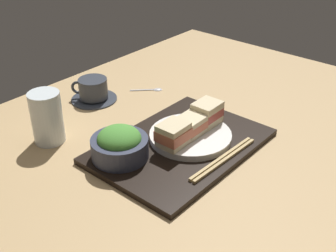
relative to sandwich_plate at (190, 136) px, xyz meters
The scene contains 11 objects.
ground_plane 5.40cm from the sandwich_plate, 80.45° to the left, with size 140.00×100.00×3.00cm, color tan.
serving_tray 3.54cm from the sandwich_plate, behind, with size 41.24×28.65×1.45cm, color black.
sandwich_plate is the anchor object (origin of this frame).
sandwich_near 7.34cm from the sandwich_plate, behind, with size 6.99×6.05×5.32cm.
sandwich_middle 2.97cm from the sandwich_plate, 86.42° to the left, with size 7.07×5.84×4.38cm.
sandwich_far 7.41cm from the sandwich_plate, ahead, with size 6.76×5.72×5.61cm.
salad_bowl 18.09cm from the sandwich_plate, 155.92° to the left, with size 12.89×12.89×7.45cm.
chopsticks_pair 11.48cm from the sandwich_plate, 102.24° to the right, with size 22.13×2.56×0.70cm.
coffee_cup 35.85cm from the sandwich_plate, 88.42° to the left, with size 13.20×13.20×6.49cm.
drinking_glass 34.60cm from the sandwich_plate, 127.93° to the left, with size 7.54×7.54×12.92cm, color silver.
teaspoon 31.73cm from the sandwich_plate, 58.54° to the left, with size 7.82×7.81×0.80cm.
Camera 1 is at (-72.11, -57.67, 57.20)cm, focal length 46.68 mm.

